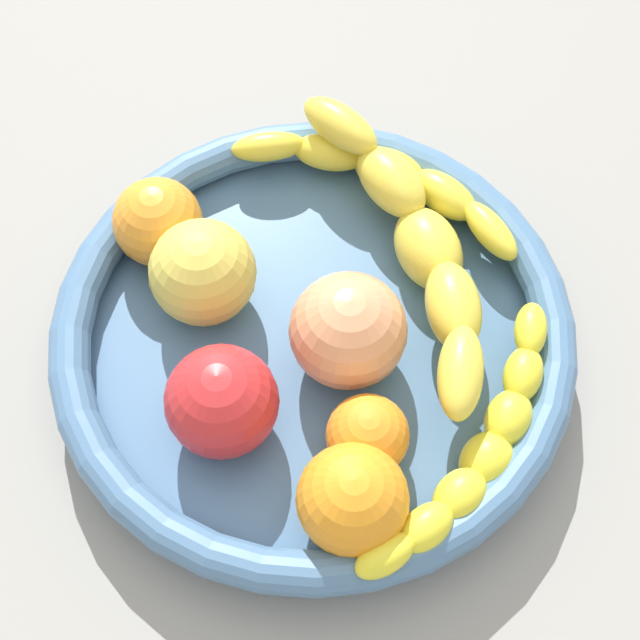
{
  "coord_description": "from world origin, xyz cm",
  "views": [
    {
      "loc": [
        0.48,
        30.6,
        64.03
      ],
      "look_at": [
        0.0,
        0.0,
        8.43
      ],
      "focal_mm": 54.84,
      "sensor_mm": 36.0,
      "label": 1
    }
  ],
  "objects_px": {
    "orange_mid_right": "(361,499)",
    "tomato_red": "(230,401)",
    "banana_arching_top": "(487,451)",
    "orange_mid_left": "(165,222)",
    "orange_front": "(375,435)",
    "banana_draped_left": "(392,176)",
    "apple_yellow": "(210,272)",
    "banana_draped_right": "(424,243)",
    "fruit_bowl": "(320,340)",
    "peach_blush": "(356,331)"
  },
  "relations": [
    {
      "from": "banana_draped_right",
      "to": "apple_yellow",
      "type": "xyz_separation_m",
      "value": [
        0.14,
        0.02,
        0.0
      ]
    },
    {
      "from": "peach_blush",
      "to": "orange_mid_left",
      "type": "bearing_deg",
      "value": -35.27
    },
    {
      "from": "banana_arching_top",
      "to": "banana_draped_left",
      "type": "bearing_deg",
      "value": -77.34
    },
    {
      "from": "fruit_bowl",
      "to": "banana_draped_right",
      "type": "height_order",
      "value": "banana_draped_right"
    },
    {
      "from": "peach_blush",
      "to": "banana_draped_left",
      "type": "bearing_deg",
      "value": -103.0
    },
    {
      "from": "fruit_bowl",
      "to": "banana_draped_left",
      "type": "xyz_separation_m",
      "value": [
        -0.05,
        -0.12,
        0.02
      ]
    },
    {
      "from": "fruit_bowl",
      "to": "tomato_red",
      "type": "xyz_separation_m",
      "value": [
        0.06,
        0.06,
        0.03
      ]
    },
    {
      "from": "orange_front",
      "to": "tomato_red",
      "type": "distance_m",
      "value": 0.09
    },
    {
      "from": "banana_draped_left",
      "to": "apple_yellow",
      "type": "height_order",
      "value": "apple_yellow"
    },
    {
      "from": "banana_draped_left",
      "to": "banana_arching_top",
      "type": "height_order",
      "value": "banana_arching_top"
    },
    {
      "from": "banana_draped_right",
      "to": "tomato_red",
      "type": "height_order",
      "value": "tomato_red"
    },
    {
      "from": "banana_arching_top",
      "to": "peach_blush",
      "type": "height_order",
      "value": "peach_blush"
    },
    {
      "from": "orange_mid_right",
      "to": "tomato_red",
      "type": "bearing_deg",
      "value": -38.72
    },
    {
      "from": "banana_draped_left",
      "to": "orange_mid_right",
      "type": "bearing_deg",
      "value": 82.65
    },
    {
      "from": "orange_mid_right",
      "to": "peach_blush",
      "type": "relative_size",
      "value": 0.88
    },
    {
      "from": "fruit_bowl",
      "to": "orange_mid_right",
      "type": "distance_m",
      "value": 0.13
    },
    {
      "from": "apple_yellow",
      "to": "banana_draped_right",
      "type": "bearing_deg",
      "value": -171.24
    },
    {
      "from": "fruit_bowl",
      "to": "banana_draped_left",
      "type": "distance_m",
      "value": 0.13
    },
    {
      "from": "banana_arching_top",
      "to": "orange_front",
      "type": "bearing_deg",
      "value": -8.54
    },
    {
      "from": "orange_front",
      "to": "banana_draped_left",
      "type": "bearing_deg",
      "value": -95.86
    },
    {
      "from": "orange_mid_left",
      "to": "apple_yellow",
      "type": "height_order",
      "value": "apple_yellow"
    },
    {
      "from": "orange_mid_left",
      "to": "orange_mid_right",
      "type": "relative_size",
      "value": 0.92
    },
    {
      "from": "fruit_bowl",
      "to": "banana_arching_top",
      "type": "xyz_separation_m",
      "value": [
        -0.1,
        0.09,
        0.02
      ]
    },
    {
      "from": "fruit_bowl",
      "to": "orange_mid_right",
      "type": "relative_size",
      "value": 5.19
    },
    {
      "from": "tomato_red",
      "to": "fruit_bowl",
      "type": "bearing_deg",
      "value": -133.56
    },
    {
      "from": "banana_arching_top",
      "to": "peach_blush",
      "type": "bearing_deg",
      "value": -44.49
    },
    {
      "from": "banana_draped_left",
      "to": "tomato_red",
      "type": "distance_m",
      "value": 0.21
    },
    {
      "from": "banana_draped_left",
      "to": "orange_front",
      "type": "height_order",
      "value": "orange_front"
    },
    {
      "from": "banana_draped_left",
      "to": "orange_mid_left",
      "type": "xyz_separation_m",
      "value": [
        0.16,
        0.04,
        0.01
      ]
    },
    {
      "from": "banana_draped_right",
      "to": "orange_mid_left",
      "type": "height_order",
      "value": "orange_mid_left"
    },
    {
      "from": "fruit_bowl",
      "to": "orange_mid_left",
      "type": "distance_m",
      "value": 0.13
    },
    {
      "from": "peach_blush",
      "to": "banana_arching_top",
      "type": "bearing_deg",
      "value": 135.51
    },
    {
      "from": "orange_mid_left",
      "to": "apple_yellow",
      "type": "bearing_deg",
      "value": 127.0
    },
    {
      "from": "banana_arching_top",
      "to": "tomato_red",
      "type": "height_order",
      "value": "tomato_red"
    },
    {
      "from": "fruit_bowl",
      "to": "orange_front",
      "type": "height_order",
      "value": "orange_front"
    },
    {
      "from": "orange_mid_left",
      "to": "tomato_red",
      "type": "distance_m",
      "value": 0.15
    },
    {
      "from": "orange_mid_left",
      "to": "peach_blush",
      "type": "xyz_separation_m",
      "value": [
        -0.13,
        0.09,
        0.01
      ]
    },
    {
      "from": "orange_front",
      "to": "orange_mid_left",
      "type": "relative_size",
      "value": 0.84
    },
    {
      "from": "orange_front",
      "to": "banana_draped_right",
      "type": "bearing_deg",
      "value": -105.8
    },
    {
      "from": "orange_mid_left",
      "to": "peach_blush",
      "type": "relative_size",
      "value": 0.82
    },
    {
      "from": "orange_mid_right",
      "to": "tomato_red",
      "type": "xyz_separation_m",
      "value": [
        0.08,
        -0.06,
        0.0
      ]
    },
    {
      "from": "orange_mid_right",
      "to": "tomato_red",
      "type": "relative_size",
      "value": 0.94
    },
    {
      "from": "orange_mid_left",
      "to": "peach_blush",
      "type": "distance_m",
      "value": 0.16
    },
    {
      "from": "tomato_red",
      "to": "orange_front",
      "type": "bearing_deg",
      "value": 167.52
    },
    {
      "from": "orange_mid_left",
      "to": "tomato_red",
      "type": "height_order",
      "value": "tomato_red"
    },
    {
      "from": "orange_mid_left",
      "to": "apple_yellow",
      "type": "relative_size",
      "value": 0.87
    },
    {
      "from": "banana_arching_top",
      "to": "orange_mid_left",
      "type": "height_order",
      "value": "orange_mid_left"
    },
    {
      "from": "fruit_bowl",
      "to": "apple_yellow",
      "type": "xyz_separation_m",
      "value": [
        0.07,
        -0.03,
        0.03
      ]
    },
    {
      "from": "fruit_bowl",
      "to": "peach_blush",
      "type": "bearing_deg",
      "value": 150.79
    },
    {
      "from": "banana_draped_right",
      "to": "orange_mid_right",
      "type": "relative_size",
      "value": 3.89
    }
  ]
}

